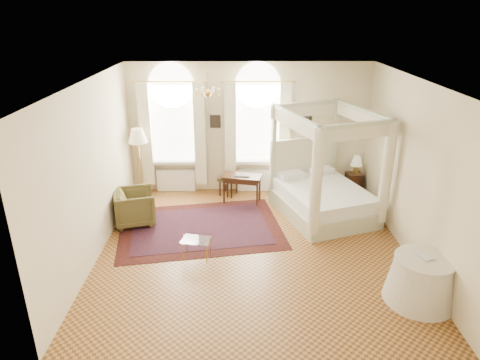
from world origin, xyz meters
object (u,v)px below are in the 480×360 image
Objects in this scene: canopy_bed at (324,193)px; writing_desk at (242,179)px; stool at (228,180)px; side_table at (421,280)px; coffee_table at (196,241)px; nightstand at (354,183)px; armchair at (135,207)px; floor_lamp at (138,139)px.

canopy_bed is 2.66× the size of writing_desk.
stool is 0.50× the size of side_table.
nightstand is at bearing 38.66° from coffee_table.
armchair reaches higher than writing_desk.
coffee_table is at bearing -109.66° from writing_desk.
side_table is (2.86, -3.88, -0.21)m from writing_desk.
side_table is at bearing -72.38° from canopy_bed.
floor_lamp reaches higher than armchair.
nightstand is (1.02, 1.24, -0.28)m from canopy_bed.
canopy_bed is at bearing -101.03° from armchair.
nightstand reaches higher than stool.
coffee_table is 3.44m from floor_lamp.
armchair is at bearing -84.56° from floor_lamp.
floor_lamp is at bearing -177.46° from nightstand.
armchair is at bearing -155.27° from writing_desk.
writing_desk is (-2.89, -0.50, 0.32)m from nightstand.
nightstand is 3.23m from stool.
armchair is 2.06m from coffee_table.
canopy_bed is at bearing -129.42° from nightstand.
stool is at bearing 127.51° from writing_desk.
canopy_bed is 3.31m from coffee_table.
floor_lamp is (-2.17, -0.18, 1.13)m from stool.
writing_desk is 0.59m from stool.
canopy_bed reaches higher than side_table.
side_table is (-0.03, -4.38, 0.11)m from nightstand.
side_table reaches higher than stool.
writing_desk is (-1.87, 0.74, 0.04)m from canopy_bed.
floor_lamp is at bearing 142.41° from side_table.
nightstand is 0.96× the size of stool.
canopy_bed reaches higher than nightstand.
writing_desk is at bearing -81.04° from armchair.
canopy_bed is 1.63m from nightstand.
floor_lamp reaches higher than coffee_table.
canopy_bed is 1.50× the size of floor_lamp.
armchair is (-2.04, -1.54, -0.02)m from stool.
canopy_bed is at bearing -12.92° from floor_lamp.
coffee_table is (-0.91, -2.54, -0.26)m from writing_desk.
stool is 2.45m from floor_lamp.
nightstand is at bearing 50.58° from canopy_bed.
canopy_bed is at bearing 107.62° from side_table.
writing_desk is 1.18× the size of armchair.
armchair is at bearing -142.97° from stool.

